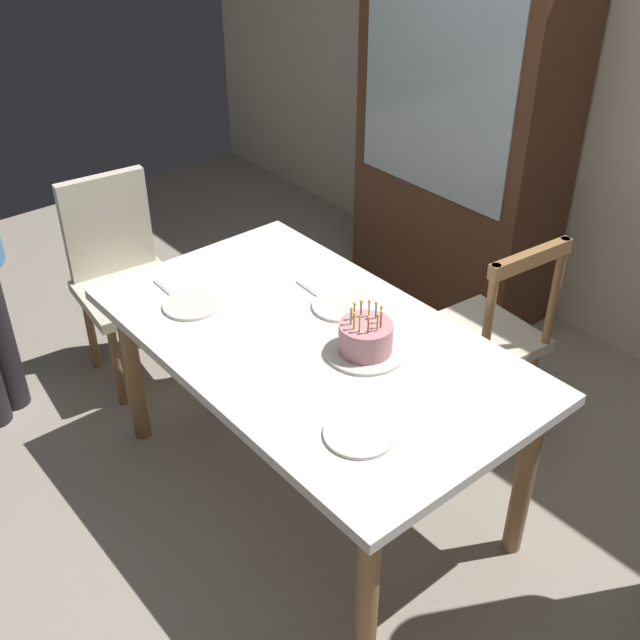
# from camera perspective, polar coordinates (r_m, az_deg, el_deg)

# --- Properties ---
(ground) EXTENTS (6.40, 6.40, 0.00)m
(ground) POSITION_cam_1_polar(r_m,az_deg,el_deg) (3.23, -0.58, -12.02)
(ground) COLOR #9E9384
(back_wall) EXTENTS (6.40, 0.10, 2.60)m
(back_wall) POSITION_cam_1_polar(r_m,az_deg,el_deg) (3.85, 22.03, 16.08)
(back_wall) COLOR beige
(back_wall) RESTS_ON ground
(dining_table) EXTENTS (1.63, 0.94, 0.73)m
(dining_table) POSITION_cam_1_polar(r_m,az_deg,el_deg) (2.81, -0.66, -2.74)
(dining_table) COLOR white
(dining_table) RESTS_ON ground
(birthday_cake) EXTENTS (0.28, 0.28, 0.18)m
(birthday_cake) POSITION_cam_1_polar(r_m,az_deg,el_deg) (2.66, 3.35, -1.45)
(birthday_cake) COLOR silver
(birthday_cake) RESTS_ON dining_table
(plate_near_celebrant) EXTENTS (0.22, 0.22, 0.01)m
(plate_near_celebrant) POSITION_cam_1_polar(r_m,az_deg,el_deg) (2.97, -9.37, 1.12)
(plate_near_celebrant) COLOR white
(plate_near_celebrant) RESTS_ON dining_table
(plate_far_side) EXTENTS (0.22, 0.22, 0.01)m
(plate_far_side) POSITION_cam_1_polar(r_m,az_deg,el_deg) (2.92, 1.55, 1.04)
(plate_far_side) COLOR white
(plate_far_side) RESTS_ON dining_table
(plate_near_guest) EXTENTS (0.22, 0.22, 0.01)m
(plate_near_guest) POSITION_cam_1_polar(r_m,az_deg,el_deg) (2.35, 2.91, -8.31)
(plate_near_guest) COLOR white
(plate_near_guest) RESTS_ON dining_table
(fork_near_celebrant) EXTENTS (0.18, 0.02, 0.01)m
(fork_near_celebrant) POSITION_cam_1_polar(r_m,az_deg,el_deg) (3.08, -11.23, 2.18)
(fork_near_celebrant) COLOR silver
(fork_near_celebrant) RESTS_ON dining_table
(fork_far_side) EXTENTS (0.18, 0.03, 0.01)m
(fork_far_side) POSITION_cam_1_polar(r_m,az_deg,el_deg) (3.02, -0.67, 2.15)
(fork_far_side) COLOR silver
(fork_far_side) RESTS_ON dining_table
(chair_spindle_back) EXTENTS (0.48, 0.48, 0.95)m
(chair_spindle_back) POSITION_cam_1_polar(r_m,az_deg,el_deg) (3.30, 11.90, -1.41)
(chair_spindle_back) COLOR beige
(chair_spindle_back) RESTS_ON ground
(chair_upholstered) EXTENTS (0.49, 0.49, 0.95)m
(chair_upholstered) POSITION_cam_1_polar(r_m,az_deg,el_deg) (3.68, -14.33, 3.63)
(chair_upholstered) COLOR beige
(chair_upholstered) RESTS_ON ground
(china_cabinet) EXTENTS (1.10, 0.45, 1.90)m
(china_cabinet) POSITION_cam_1_polar(r_m,az_deg,el_deg) (4.09, 10.35, 13.71)
(china_cabinet) COLOR #56331E
(china_cabinet) RESTS_ON ground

